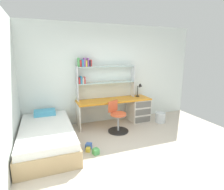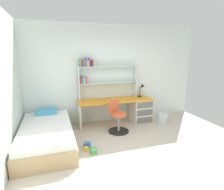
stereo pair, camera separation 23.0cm
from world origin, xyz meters
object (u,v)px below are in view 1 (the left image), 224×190
object	(u,v)px
bed_platform	(47,136)
toy_block_blue_1	(89,146)
swivel_chair	(117,120)
waste_bin	(160,117)
desk	(132,108)
desk_lamp	(140,88)
toy_block_yellow_0	(88,150)
bookshelf_hutch	(98,75)
toy_block_green_2	(96,151)

from	to	relation	value
bed_platform	toy_block_blue_1	world-z (taller)	bed_platform
swivel_chair	bed_platform	xyz separation A→B (m)	(-1.71, -0.18, -0.08)
waste_bin	toy_block_blue_1	distance (m)	2.43
desk	bed_platform	world-z (taller)	desk
toy_block_blue_1	waste_bin	bearing A→B (deg)	18.05
desk_lamp	toy_block_yellow_0	distance (m)	2.52
bookshelf_hutch	toy_block_green_2	world-z (taller)	bookshelf_hutch
waste_bin	toy_block_green_2	xyz separation A→B (m)	(-2.23, -1.01, -0.09)
waste_bin	swivel_chair	bearing A→B (deg)	-174.37
bookshelf_hutch	bed_platform	size ratio (longest dim) A/B	0.79
swivel_chair	bed_platform	world-z (taller)	swivel_chair
swivel_chair	toy_block_yellow_0	bearing A→B (deg)	-142.36
toy_block_green_2	bed_platform	bearing A→B (deg)	142.02
desk	toy_block_green_2	size ratio (longest dim) A/B	18.27
desk	desk_lamp	distance (m)	0.64
swivel_chair	toy_block_yellow_0	distance (m)	1.22
bed_platform	waste_bin	size ratio (longest dim) A/B	7.28
waste_bin	bookshelf_hutch	bearing A→B (deg)	160.55
waste_bin	toy_block_yellow_0	world-z (taller)	waste_bin
bed_platform	toy_block_yellow_0	size ratio (longest dim) A/B	24.76
desk	toy_block_blue_1	xyz separation A→B (m)	(-1.58, -1.15, -0.34)
bed_platform	swivel_chair	bearing A→B (deg)	6.19
swivel_chair	desk	bearing A→B (deg)	38.45
waste_bin	desk_lamp	bearing A→B (deg)	131.96
toy_block_green_2	toy_block_blue_1	bearing A→B (deg)	106.87
desk_lamp	bed_platform	world-z (taller)	desk_lamp
bookshelf_hutch	waste_bin	distance (m)	2.16
toy_block_yellow_0	toy_block_green_2	world-z (taller)	toy_block_green_2
desk	bed_platform	distance (m)	2.50
bookshelf_hutch	toy_block_green_2	distance (m)	2.16
desk_lamp	toy_block_green_2	distance (m)	2.51
desk_lamp	bookshelf_hutch	bearing A→B (deg)	174.82
desk	toy_block_green_2	world-z (taller)	desk
desk_lamp	bed_platform	xyz separation A→B (m)	(-2.69, -0.80, -0.73)
bookshelf_hutch	toy_block_yellow_0	bearing A→B (deg)	-115.12
toy_block_blue_1	desk	bearing A→B (deg)	36.10
bookshelf_hutch	toy_block_blue_1	size ratio (longest dim) A/B	14.09
waste_bin	toy_block_green_2	size ratio (longest dim) A/B	2.54
bookshelf_hutch	toy_block_blue_1	bearing A→B (deg)	-115.59
toy_block_green_2	waste_bin	bearing A→B (deg)	24.37
swivel_chair	desk_lamp	bearing A→B (deg)	32.14
bookshelf_hutch	swivel_chair	size ratio (longest dim) A/B	2.12
toy_block_yellow_0	toy_block_blue_1	world-z (taller)	toy_block_blue_1
desk_lamp	bed_platform	size ratio (longest dim) A/B	0.18
bookshelf_hutch	toy_block_green_2	bearing A→B (deg)	-109.43
bookshelf_hutch	swivel_chair	distance (m)	1.33
waste_bin	toy_block_yellow_0	xyz separation A→B (m)	(-2.35, -0.87, -0.10)
toy_block_blue_1	toy_block_yellow_0	bearing A→B (deg)	-109.14
desk_lamp	toy_block_yellow_0	bearing A→B (deg)	-145.07
desk_lamp	toy_block_blue_1	world-z (taller)	desk_lamp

